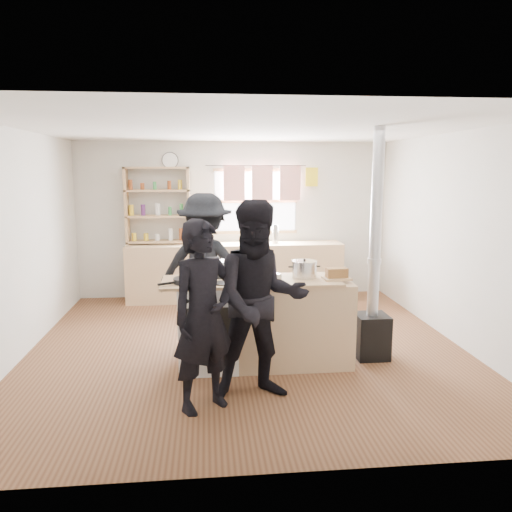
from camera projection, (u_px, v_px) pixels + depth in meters
name	position (u px, v px, depth m)	size (l,w,h in m)	color
ground	(247.00, 347.00, 5.87)	(5.00, 5.00, 0.01)	brown
back_counter	(235.00, 271.00, 7.97)	(3.40, 0.55, 0.90)	tan
shelving_unit	(158.00, 205.00, 7.79)	(1.00, 0.28, 1.20)	tan
thermos	(275.00, 234.00, 7.93)	(0.10, 0.10, 0.28)	silver
cooking_island	(265.00, 322.00, 5.27)	(1.97, 0.64, 0.93)	white
skillet_greens	(190.00, 280.00, 5.03)	(0.44, 0.44, 0.05)	black
roast_tray	(261.00, 276.00, 5.16)	(0.42, 0.36, 0.07)	silver
stockpot_stove	(217.00, 268.00, 5.34)	(0.23, 0.23, 0.19)	silver
stockpot_counter	(304.00, 269.00, 5.26)	(0.27, 0.27, 0.20)	silver
bread_board	(337.00, 275.00, 5.18)	(0.29, 0.21, 0.12)	tan
flue_heater	(373.00, 300.00, 5.43)	(0.35, 0.35, 2.50)	black
person_near_left	(204.00, 316.00, 4.23)	(0.60, 0.40, 1.66)	black
person_near_right	(260.00, 301.00, 4.43)	(0.88, 0.68, 1.80)	black
person_far	(205.00, 268.00, 6.01)	(1.15, 0.66, 1.78)	black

